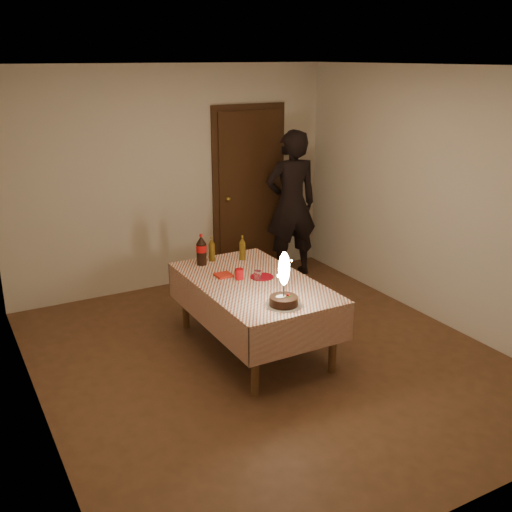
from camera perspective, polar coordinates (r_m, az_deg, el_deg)
name	(u,v)px	position (r m, az deg, el deg)	size (l,w,h in m)	color
ground	(268,358)	(5.65, 1.15, -9.73)	(4.00, 4.50, 0.01)	brown
room_shell	(268,181)	(5.16, 1.18, 7.11)	(4.04, 4.54, 2.62)	beige
dining_table	(253,290)	(5.59, -0.25, -3.30)	(1.02, 1.72, 0.69)	brown
birthday_cake	(284,290)	(4.99, 2.67, -3.30)	(0.30, 0.30, 0.47)	white
red_plate	(262,277)	(5.65, 0.56, -1.99)	(0.22, 0.22, 0.01)	#AC0B1A
red_cup	(239,274)	(5.59, -1.61, -1.73)	(0.08, 0.08, 0.10)	red
clear_cup	(258,275)	(5.57, 0.16, -1.85)	(0.07, 0.07, 0.09)	white
napkin_stack	(224,275)	(5.69, -3.11, -1.83)	(0.15, 0.15, 0.02)	red
cola_bottle	(201,250)	(5.97, -5.23, 0.57)	(0.10, 0.10, 0.32)	black
amber_bottle_left	(212,250)	(6.08, -4.23, 0.61)	(0.06, 0.06, 0.25)	#5B410F
amber_bottle_right	(242,249)	(6.11, -1.30, 0.72)	(0.06, 0.06, 0.25)	#5B410F
photographer	(291,204)	(7.49, 3.37, 4.98)	(0.73, 0.54, 1.84)	black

